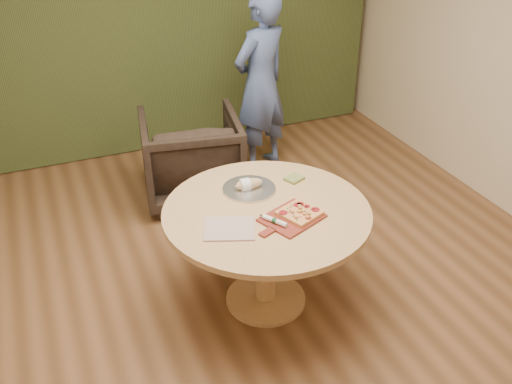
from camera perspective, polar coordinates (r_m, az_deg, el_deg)
The scene contains 12 objects.
room_shell at distance 3.10m, azimuth 0.66°, elevation 6.32°, with size 5.04×6.04×2.84m.
curtain at distance 5.75m, azimuth -11.33°, elevation 17.28°, with size 4.80×0.14×2.78m, color #303C1B.
pedestal_table at distance 3.67m, azimuth 1.05°, elevation -3.58°, with size 1.32×1.32×0.75m.
pizza_paddle at distance 3.50m, azimuth 3.50°, elevation -2.68°, with size 0.47×0.39×0.01m.
flatbread_pizza at distance 3.52m, azimuth 4.37°, elevation -2.07°, with size 0.29×0.29×0.04m.
cutlery_roll at distance 3.43m, azimuth 1.89°, elevation -2.88°, with size 0.12×0.18×0.03m.
newspaper at distance 3.41m, azimuth -2.67°, elevation -3.68°, with size 0.30×0.25×0.01m, color silver.
serving_tray at distance 3.80m, azimuth -0.69°, elevation 0.32°, with size 0.36×0.36×0.02m.
bread_roll at distance 3.78m, azimuth -0.82°, elevation 0.77°, with size 0.19×0.09×0.09m.
green_packet at distance 3.92m, azimuth 3.83°, elevation 1.36°, with size 0.12×0.10×0.02m, color #58662E.
armchair at distance 5.03m, azimuth -6.51°, elevation 3.90°, with size 0.83×0.78×0.86m, color black.
person_standing at distance 5.35m, azimuth 0.45°, elevation 10.79°, with size 0.63×0.41×1.71m, color #495E96.
Camera 1 is at (-1.12, -2.59, 2.68)m, focal length 40.00 mm.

